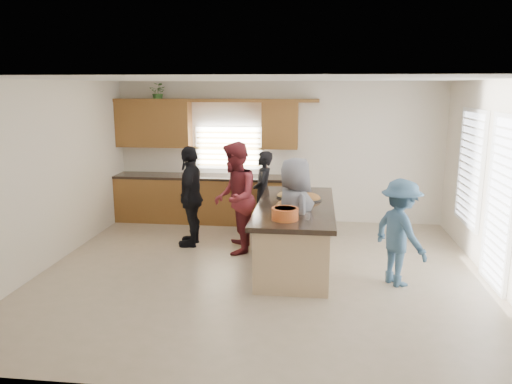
# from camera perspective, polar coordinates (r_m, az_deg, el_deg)

# --- Properties ---
(floor) EXTENTS (6.50, 6.50, 0.00)m
(floor) POSITION_cam_1_polar(r_m,az_deg,el_deg) (7.49, 0.67, -9.18)
(floor) COLOR tan
(floor) RESTS_ON ground
(room_shell) EXTENTS (6.52, 6.02, 2.81)m
(room_shell) POSITION_cam_1_polar(r_m,az_deg,el_deg) (7.03, 0.70, 5.42)
(room_shell) COLOR silver
(room_shell) RESTS_ON ground
(back_cabinetry) EXTENTS (4.08, 0.66, 2.46)m
(back_cabinetry) POSITION_cam_1_polar(r_m,az_deg,el_deg) (10.09, -5.95, 1.71)
(back_cabinetry) COLOR brown
(back_cabinetry) RESTS_ON ground
(right_wall_glazing) EXTENTS (0.06, 4.00, 2.25)m
(right_wall_glazing) POSITION_cam_1_polar(r_m,az_deg,el_deg) (7.37, 26.30, 0.07)
(right_wall_glazing) COLOR white
(right_wall_glazing) RESTS_ON ground
(island) EXTENTS (1.16, 2.70, 0.95)m
(island) POSITION_cam_1_polar(r_m,az_deg,el_deg) (7.71, 4.48, -5.02)
(island) COLOR tan
(island) RESTS_ON ground
(platter_front) EXTENTS (0.47, 0.47, 0.19)m
(platter_front) POSITION_cam_1_polar(r_m,az_deg,el_deg) (7.35, 3.94, -1.62)
(platter_front) COLOR black
(platter_front) RESTS_ON island
(platter_mid) EXTENTS (0.41, 0.41, 0.16)m
(platter_mid) POSITION_cam_1_polar(r_m,az_deg,el_deg) (7.89, 6.05, -0.72)
(platter_mid) COLOR black
(platter_mid) RESTS_ON island
(platter_back) EXTENTS (0.31, 0.31, 0.13)m
(platter_back) POSITION_cam_1_polar(r_m,az_deg,el_deg) (8.05, 3.44, -0.42)
(platter_back) COLOR black
(platter_back) RESTS_ON island
(salad_bowl) EXTENTS (0.36, 0.36, 0.16)m
(salad_bowl) POSITION_cam_1_polar(r_m,az_deg,el_deg) (6.70, 3.33, -2.43)
(salad_bowl) COLOR #CF5B25
(salad_bowl) RESTS_ON island
(clear_cup) EXTENTS (0.07, 0.07, 0.09)m
(clear_cup) POSITION_cam_1_polar(r_m,az_deg,el_deg) (6.75, 5.93, -2.77)
(clear_cup) COLOR white
(clear_cup) RESTS_ON island
(plate_stack) EXTENTS (0.24, 0.24, 0.05)m
(plate_stack) POSITION_cam_1_polar(r_m,az_deg,el_deg) (8.40, 4.26, 0.08)
(plate_stack) COLOR #C090D1
(plate_stack) RESTS_ON island
(flower_vase) EXTENTS (0.14, 0.14, 0.45)m
(flower_vase) POSITION_cam_1_polar(r_m,az_deg,el_deg) (8.76, 4.58, 2.08)
(flower_vase) COLOR silver
(flower_vase) RESTS_ON island
(potted_plant) EXTENTS (0.37, 0.33, 0.36)m
(potted_plant) POSITION_cam_1_polar(r_m,az_deg,el_deg) (10.25, -11.08, 11.11)
(potted_plant) COLOR #396C2B
(potted_plant) RESTS_ON back_cabinetry
(woman_left_back) EXTENTS (0.38, 0.57, 1.54)m
(woman_left_back) POSITION_cam_1_polar(r_m,az_deg,el_deg) (9.29, 0.80, -0.02)
(woman_left_back) COLOR black
(woman_left_back) RESTS_ON ground
(woman_left_mid) EXTENTS (0.78, 0.95, 1.83)m
(woman_left_mid) POSITION_cam_1_polar(r_m,az_deg,el_deg) (8.15, -2.45, -0.69)
(woman_left_mid) COLOR maroon
(woman_left_mid) RESTS_ON ground
(woman_left_front) EXTENTS (0.45, 1.02, 1.73)m
(woman_left_front) POSITION_cam_1_polar(r_m,az_deg,el_deg) (8.59, -7.44, -0.47)
(woman_left_front) COLOR black
(woman_left_front) RESTS_ON ground
(woman_right_back) EXTENTS (0.97, 1.11, 1.49)m
(woman_right_back) POSITION_cam_1_polar(r_m,az_deg,el_deg) (7.12, 16.15, -4.48)
(woman_right_back) COLOR #335370
(woman_right_back) RESTS_ON ground
(woman_right_front) EXTENTS (0.83, 0.98, 1.71)m
(woman_right_front) POSITION_cam_1_polar(r_m,az_deg,el_deg) (7.31, 4.42, -2.71)
(woman_right_front) COLOR slate
(woman_right_front) RESTS_ON ground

